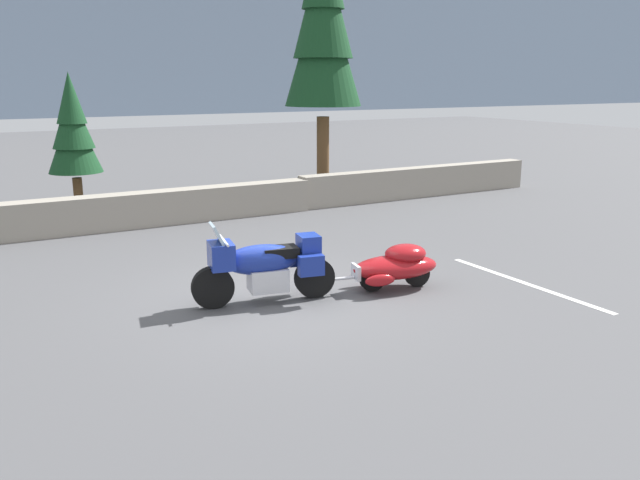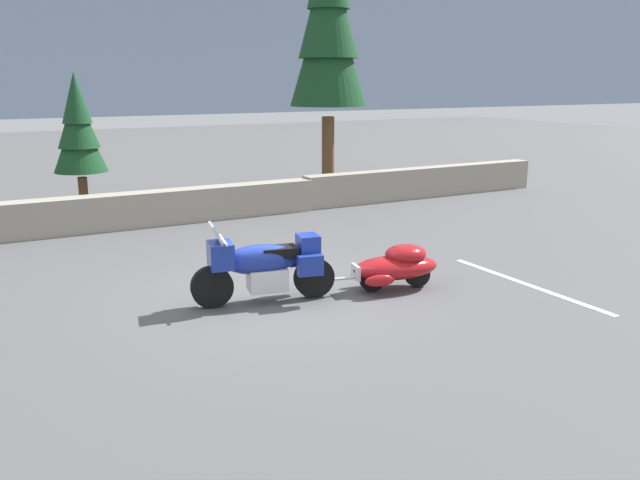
# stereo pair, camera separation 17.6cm
# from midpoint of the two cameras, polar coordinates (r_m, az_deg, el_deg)

# --- Properties ---
(ground_plane) EXTENTS (80.00, 80.00, 0.00)m
(ground_plane) POSITION_cam_midpoint_polar(r_m,az_deg,el_deg) (10.76, -3.83, -4.99)
(ground_plane) COLOR #4C4C4F
(stone_guard_wall) EXTENTS (24.00, 0.61, 0.89)m
(stone_guard_wall) POSITION_cam_midpoint_polar(r_m,az_deg,el_deg) (16.50, -13.29, 2.78)
(stone_guard_wall) COLOR gray
(stone_guard_wall) RESTS_ON ground
(touring_motorcycle) EXTENTS (2.29, 1.02, 1.33)m
(touring_motorcycle) POSITION_cam_midpoint_polar(r_m,az_deg,el_deg) (10.37, -4.44, -2.13)
(touring_motorcycle) COLOR black
(touring_motorcycle) RESTS_ON ground
(car_shaped_trailer) EXTENTS (2.23, 1.00, 0.76)m
(car_shaped_trailer) POSITION_cam_midpoint_polar(r_m,az_deg,el_deg) (11.13, 7.06, -2.21)
(car_shaped_trailer) COLOR black
(car_shaped_trailer) RESTS_ON ground
(pine_tree_tall) EXTENTS (2.26, 2.26, 8.23)m
(pine_tree_tall) POSITION_cam_midpoint_polar(r_m,az_deg,el_deg) (19.96, 1.00, 18.63)
(pine_tree_tall) COLOR brown
(pine_tree_tall) RESTS_ON ground
(pine_tree_secondary) EXTENTS (1.31, 1.31, 3.64)m
(pine_tree_secondary) POSITION_cam_midpoint_polar(r_m,az_deg,el_deg) (17.58, -19.96, 9.10)
(pine_tree_secondary) COLOR brown
(pine_tree_secondary) RESTS_ON ground
(parking_stripe_marker) EXTENTS (0.12, 3.60, 0.01)m
(parking_stripe_marker) POSITION_cam_midpoint_polar(r_m,az_deg,el_deg) (11.97, 17.90, -3.67)
(parking_stripe_marker) COLOR silver
(parking_stripe_marker) RESTS_ON ground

